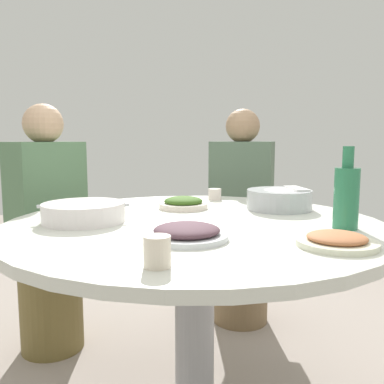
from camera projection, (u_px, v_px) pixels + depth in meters
The scene contains 13 objects.
round_dining_table at pixel (195, 259), 1.43m from camera, with size 1.31×1.31×0.77m.
rice_bowl at pixel (279, 199), 1.66m from camera, with size 0.26×0.26×0.09m.
soup_bowl at pixel (84, 213), 1.40m from camera, with size 0.31×0.28×0.07m.
dish_tofu_braise at pixel (337, 240), 1.09m from camera, with size 0.22×0.22×0.04m.
dish_greens at pixel (183, 203), 1.68m from camera, with size 0.20×0.20×0.05m.
dish_eggplant at pixel (185, 233), 1.16m from camera, with size 0.24×0.24×0.05m.
green_bottle at pixel (346, 196), 1.29m from camera, with size 0.08×0.08×0.26m.
tea_cup_near at pixel (215, 194), 1.92m from camera, with size 0.06×0.06×0.05m, color beige.
tea_cup_far at pixel (157, 252), 0.90m from camera, with size 0.06×0.06×0.07m, color beige.
stool_for_diner_left at pixel (51, 304), 2.06m from camera, with size 0.31×0.31×0.46m, color brown.
diner_left at pixel (46, 196), 1.99m from camera, with size 0.46×0.45×0.76m.
stool_for_diner_right at pixel (240, 282), 2.38m from camera, with size 0.32×0.32×0.46m, color brown.
diner_right at pixel (242, 188), 2.31m from camera, with size 0.38×0.40×0.76m.
Camera 1 is at (0.12, -1.39, 1.05)m, focal length 38.27 mm.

